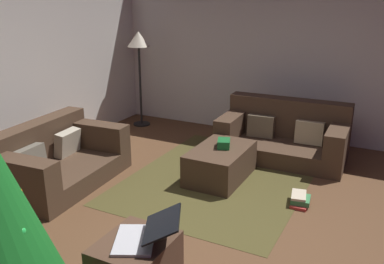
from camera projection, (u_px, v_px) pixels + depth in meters
ground_plane at (225, 239)px, 3.78m from camera, size 6.40×6.40×0.00m
corner_partition at (312, 53)px, 6.03m from camera, size 0.12×6.40×2.60m
couch_left at (55, 160)px, 4.86m from camera, size 1.61×1.04×0.70m
couch_right at (284, 136)px, 5.63m from camera, size 0.91×1.67×0.76m
ottoman at (220, 163)px, 4.98m from camera, size 0.93×0.58×0.38m
gift_box at (224, 143)px, 4.94m from camera, size 0.24×0.21×0.09m
tv_remote at (222, 146)px, 4.97m from camera, size 0.12×0.16×0.02m
laptop at (145, 234)px, 2.69m from camera, size 0.50×0.53×0.19m
book_stack at (300, 200)px, 4.39m from camera, size 0.30×0.23×0.11m
corner_lamp at (139, 46)px, 6.69m from camera, size 0.36×0.36×1.55m
area_rug at (220, 178)px, 5.04m from camera, size 2.60×2.00×0.01m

